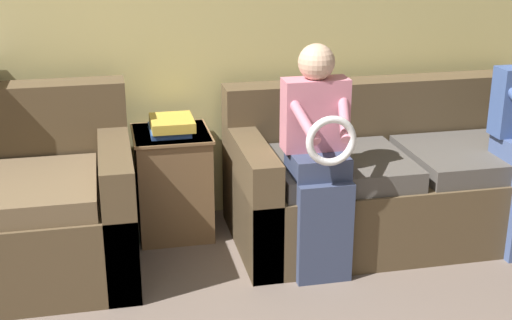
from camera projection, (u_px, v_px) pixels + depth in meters
wall_back at (136, 6)px, 3.99m from camera, size 6.87×0.06×2.55m
couch_main at (396, 181)px, 4.11m from camera, size 1.89×0.88×0.84m
child_left_seated at (319, 153)px, 3.55m from camera, size 0.33×0.38×1.18m
side_shelf at (173, 182)px, 4.09m from camera, size 0.43×0.45×0.61m
book_stack at (171, 125)px, 3.96m from camera, size 0.24×0.29×0.09m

